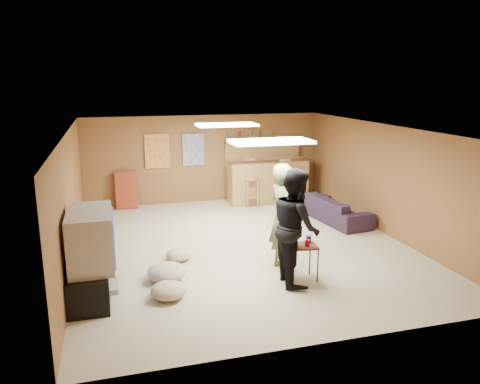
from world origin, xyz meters
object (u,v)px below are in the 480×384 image
object	(u,v)px
person_black	(296,226)
tv_body	(91,238)
tray_table	(302,263)
sofa	(336,209)
person_olive	(283,218)
bar_counter	(268,181)

from	to	relation	value
person_black	tv_body	bearing A→B (deg)	90.05
person_black	tray_table	bearing A→B (deg)	-79.75
sofa	person_olive	bearing A→B (deg)	129.50
bar_counter	person_black	xyz separation A→B (m)	(-1.17, -4.70, 0.35)
person_black	sofa	xyz separation A→B (m)	(2.09, 2.71, -0.62)
bar_counter	tray_table	size ratio (longest dim) A/B	3.47
person_black	sofa	distance (m)	3.48
bar_counter	sofa	size ratio (longest dim) A/B	1.08
bar_counter	tray_table	distance (m)	4.81
bar_counter	tray_table	xyz separation A→B (m)	(-1.04, -4.69, -0.26)
bar_counter	sofa	distance (m)	2.21
bar_counter	person_black	size ratio (longest dim) A/B	1.12
tv_body	bar_counter	size ratio (longest dim) A/B	0.55
bar_counter	tv_body	bearing A→B (deg)	-133.00
tv_body	sofa	world-z (taller)	tv_body
person_olive	sofa	xyz separation A→B (m)	(2.10, 2.22, -0.62)
tv_body	bar_counter	xyz separation A→B (m)	(4.15, 4.45, -0.35)
bar_counter	sofa	xyz separation A→B (m)	(0.92, -1.99, -0.28)
tv_body	person_black	world-z (taller)	person_black
person_olive	tray_table	distance (m)	0.79
person_olive	tray_table	xyz separation A→B (m)	(0.14, -0.49, -0.60)
person_olive	tv_body	bearing A→B (deg)	87.98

